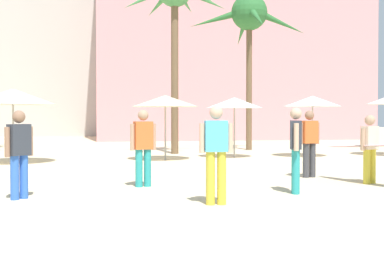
# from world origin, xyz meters

# --- Properties ---
(hotel_pink) EXTENTS (18.11, 10.36, 13.94)m
(hotel_pink) POSITION_xyz_m (6.96, 31.86, 6.97)
(hotel_pink) COLOR pink
(hotel_pink) RESTS_ON ground
(palm_tree_center) EXTENTS (5.46, 5.26, 7.14)m
(palm_tree_center) POSITION_xyz_m (4.92, 18.42, 5.98)
(palm_tree_center) COLOR brown
(palm_tree_center) RESTS_ON ground
(palm_tree_right) EXTENTS (4.42, 4.22, 7.49)m
(palm_tree_right) POSITION_xyz_m (1.24, 16.60, 6.24)
(palm_tree_right) COLOR brown
(palm_tree_right) RESTS_ON ground
(cafe_umbrella_1) EXTENTS (2.34, 2.34, 2.30)m
(cafe_umbrella_1) POSITION_xyz_m (0.47, 13.54, 2.10)
(cafe_umbrella_1) COLOR gray
(cafe_umbrella_1) RESTS_ON ground
(cafe_umbrella_3) EXTENTS (2.09, 2.09, 2.26)m
(cafe_umbrella_3) POSITION_xyz_m (3.14, 14.20, 2.06)
(cafe_umbrella_3) COLOR gray
(cafe_umbrella_3) RESTS_ON ground
(cafe_umbrella_4) EXTENTS (2.80, 2.80, 2.47)m
(cafe_umbrella_4) POSITION_xyz_m (-4.61, 13.16, 2.21)
(cafe_umbrella_4) COLOR gray
(cafe_umbrella_4) RESTS_ON ground
(cafe_umbrella_6) EXTENTS (2.17, 2.17, 2.33)m
(cafe_umbrella_6) POSITION_xyz_m (6.18, 14.08, 2.13)
(cafe_umbrella_6) COLOR gray
(cafe_umbrella_6) RESTS_ON ground
(person_far_right) EXTENTS (1.35, 3.08, 1.60)m
(person_far_right) POSITION_xyz_m (4.41, 6.42, 0.88)
(person_far_right) COLOR gold
(person_far_right) RESTS_ON ground
(person_mid_right) EXTENTS (0.34, 0.60, 1.74)m
(person_mid_right) POSITION_xyz_m (2.16, 5.41, 0.96)
(person_mid_right) COLOR teal
(person_mid_right) RESTS_ON ground
(person_near_left) EXTENTS (0.61, 0.30, 1.71)m
(person_near_left) POSITION_xyz_m (3.51, 7.94, 0.94)
(person_near_left) COLOR #3D3D42
(person_near_left) RESTS_ON ground
(person_far_left) EXTENTS (0.51, 0.48, 1.68)m
(person_far_left) POSITION_xyz_m (-3.25, 5.61, 0.92)
(person_far_left) COLOR blue
(person_far_left) RESTS_ON ground
(person_mid_center) EXTENTS (0.61, 0.25, 1.76)m
(person_mid_center) POSITION_xyz_m (0.29, 4.40, 0.97)
(person_mid_center) COLOR gold
(person_mid_center) RESTS_ON ground
(person_mid_left) EXTENTS (0.61, 0.32, 1.71)m
(person_mid_left) POSITION_xyz_m (-0.81, 6.92, 0.94)
(person_mid_left) COLOR teal
(person_mid_left) RESTS_ON ground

